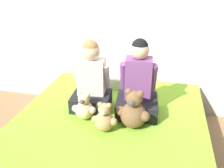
% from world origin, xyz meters
% --- Properties ---
extents(ground_plane, '(14.00, 14.00, 0.00)m').
position_xyz_m(ground_plane, '(0.00, 0.00, 0.00)').
color(ground_plane, '#93704C').
extents(wall_behind_bed, '(8.00, 0.06, 2.50)m').
position_xyz_m(wall_behind_bed, '(0.00, 1.07, 1.25)').
color(wall_behind_bed, silver).
rests_on(wall_behind_bed, ground_plane).
extents(bed, '(1.62, 1.97, 0.40)m').
position_xyz_m(bed, '(0.00, 0.00, 0.20)').
color(bed, '#2D2D33').
rests_on(bed, ground_plane).
extents(child_on_left, '(0.36, 0.33, 0.62)m').
position_xyz_m(child_on_left, '(-0.21, 0.28, 0.65)').
color(child_on_left, black).
rests_on(child_on_left, bed).
extents(child_on_right, '(0.38, 0.37, 0.65)m').
position_xyz_m(child_on_right, '(0.21, 0.28, 0.65)').
color(child_on_right, black).
rests_on(child_on_right, bed).
extents(teddy_bear_held_by_left_child, '(0.21, 0.16, 0.25)m').
position_xyz_m(teddy_bear_held_by_left_child, '(-0.20, 0.06, 0.51)').
color(teddy_bear_held_by_left_child, '#D1B78E').
rests_on(teddy_bear_held_by_left_child, bed).
extents(teddy_bear_held_by_right_child, '(0.27, 0.21, 0.33)m').
position_xyz_m(teddy_bear_held_by_right_child, '(0.21, 0.05, 0.54)').
color(teddy_bear_held_by_right_child, brown).
rests_on(teddy_bear_held_by_right_child, bed).
extents(teddy_bear_between_children, '(0.21, 0.15, 0.25)m').
position_xyz_m(teddy_bear_between_children, '(0.00, -0.05, 0.51)').
color(teddy_bear_between_children, tan).
rests_on(teddy_bear_between_children, bed).
extents(pillow_at_headboard, '(0.51, 0.30, 0.11)m').
position_xyz_m(pillow_at_headboard, '(0.00, 0.81, 0.46)').
color(pillow_at_headboard, white).
rests_on(pillow_at_headboard, bed).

